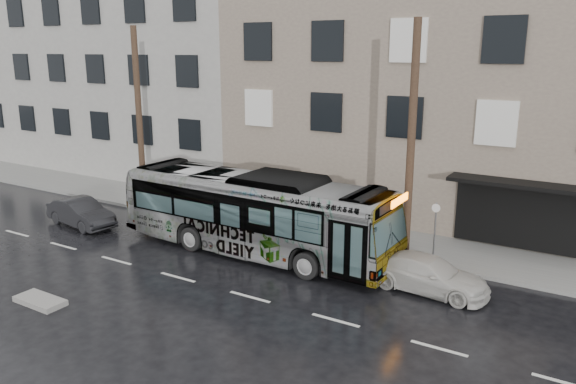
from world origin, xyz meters
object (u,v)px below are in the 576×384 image
(utility_pole_front, at_px, (411,144))
(sign_post, at_px, (435,233))
(dark_sedan, at_px, (81,213))
(white_sedan, at_px, (428,274))
(bus, at_px, (255,213))
(utility_pole_rear, at_px, (139,120))

(utility_pole_front, distance_m, sign_post, 3.48)
(sign_post, height_order, dark_sedan, sign_post)
(utility_pole_front, height_order, white_sedan, utility_pole_front)
(white_sedan, bearing_deg, dark_sedan, 98.13)
(sign_post, xyz_separation_m, white_sedan, (0.49, -2.20, -0.74))
(bus, bearing_deg, dark_sedan, 99.46)
(utility_pole_rear, relative_size, dark_sedan, 2.31)
(utility_pole_rear, xyz_separation_m, white_sedan, (15.59, -2.20, -4.04))
(sign_post, relative_size, bus, 0.20)
(utility_pole_front, bearing_deg, bus, -158.50)
(utility_pole_front, xyz_separation_m, utility_pole_rear, (-14.00, 0.00, 0.00))
(utility_pole_front, xyz_separation_m, sign_post, (1.10, 0.00, -3.30))
(utility_pole_rear, bearing_deg, dark_sedan, -98.69)
(bus, xyz_separation_m, white_sedan, (7.17, -0.01, -1.06))
(utility_pole_rear, xyz_separation_m, dark_sedan, (-0.54, -3.52, -4.01))
(sign_post, relative_size, white_sedan, 0.58)
(utility_pole_rear, height_order, sign_post, utility_pole_rear)
(utility_pole_front, xyz_separation_m, bus, (-5.58, -2.20, -2.98))
(white_sedan, bearing_deg, utility_pole_rear, 85.43)
(utility_pole_rear, distance_m, bus, 9.20)
(utility_pole_front, relative_size, sign_post, 3.75)
(utility_pole_rear, bearing_deg, bus, -14.61)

